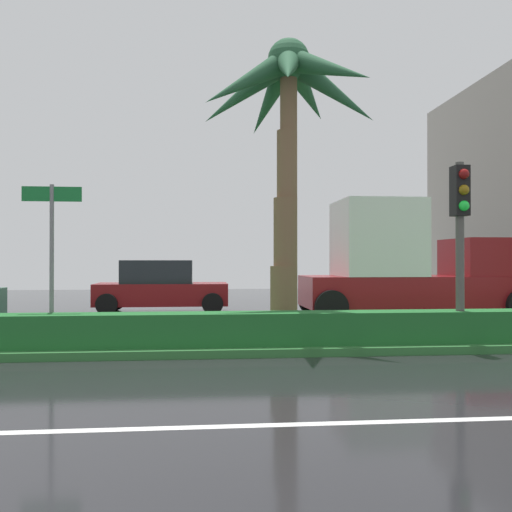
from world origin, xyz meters
name	(u,v)px	position (x,y,z in m)	size (l,w,h in m)	color
ground_plane	(116,340)	(0.00, 9.00, -0.05)	(90.00, 42.00, 0.10)	black
near_lane_divider_stripe	(12,433)	(0.00, 2.00, 0.00)	(81.00, 0.14, 0.01)	white
median_strip	(109,340)	(0.00, 8.00, 0.07)	(85.50, 4.00, 0.15)	#2D6B33
median_hedge	(97,330)	(0.00, 6.60, 0.45)	(76.50, 0.70, 0.60)	#1E6028
palm_tree_centre_left	(288,108)	(3.73, 8.13, 5.00)	(4.13, 4.27, 6.34)	brown
traffic_signal_median_right	(460,218)	(6.81, 6.49, 2.52)	(0.28, 0.43, 3.44)	#4C4C47
street_name_sign	(52,241)	(-0.92, 7.13, 2.08)	(1.10, 0.08, 3.00)	slate
car_in_traffic_second	(161,287)	(0.56, 15.09, 0.83)	(4.30, 2.02, 1.72)	maroon
box_truck_lead	(409,266)	(8.00, 12.25, 1.55)	(6.40, 2.64, 3.46)	maroon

